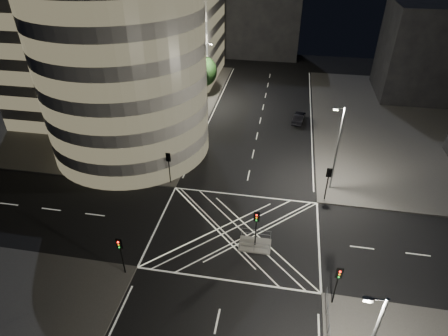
% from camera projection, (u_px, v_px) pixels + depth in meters
% --- Properties ---
extents(ground, '(120.00, 120.00, 0.00)m').
position_uv_depth(ground, '(236.00, 232.00, 37.02)').
color(ground, black).
rests_on(ground, ground).
extents(sidewalk_far_left, '(42.00, 42.00, 0.15)m').
position_uv_depth(sidewalk_far_left, '(91.00, 102.00, 63.30)').
color(sidewalk_far_left, '#4C4947').
rests_on(sidewalk_far_left, ground).
extents(central_island, '(3.00, 2.00, 0.15)m').
position_uv_depth(central_island, '(255.00, 245.00, 35.46)').
color(central_island, slate).
rests_on(central_island, ground).
extents(office_tower_curved, '(30.00, 29.00, 27.20)m').
position_uv_depth(office_tower_curved, '(101.00, 41.00, 48.35)').
color(office_tower_curved, '#999590').
rests_on(office_tower_curved, sidewalk_far_left).
extents(office_block_rear, '(24.00, 16.00, 22.00)m').
position_uv_depth(office_block_rear, '(152.00, 15.00, 68.42)').
color(office_block_rear, '#999590').
rests_on(office_block_rear, sidewalk_far_left).
extents(building_right_far, '(14.00, 12.00, 15.00)m').
position_uv_depth(building_right_far, '(428.00, 51.00, 61.76)').
color(building_right_far, black).
rests_on(building_right_far, sidewalk_far_right).
extents(building_far_end, '(18.00, 8.00, 18.00)m').
position_uv_depth(building_far_end, '(258.00, 13.00, 80.11)').
color(building_far_end, black).
rests_on(building_far_end, ground).
extents(tree_a, '(3.92, 3.92, 6.77)m').
position_uv_depth(tree_a, '(159.00, 138.00, 43.33)').
color(tree_a, black).
rests_on(tree_a, sidewalk_far_left).
extents(tree_b, '(4.35, 4.35, 7.01)m').
position_uv_depth(tree_b, '(174.00, 116.00, 48.25)').
color(tree_b, black).
rests_on(tree_b, sidewalk_far_left).
extents(tree_c, '(4.64, 4.64, 7.68)m').
position_uv_depth(tree_c, '(185.00, 94.00, 52.89)').
color(tree_c, black).
rests_on(tree_c, sidewalk_far_left).
extents(tree_d, '(4.31, 4.31, 7.70)m').
position_uv_depth(tree_d, '(195.00, 78.00, 57.68)').
color(tree_d, black).
rests_on(tree_d, sidewalk_far_left).
extents(tree_e, '(4.36, 4.36, 6.76)m').
position_uv_depth(tree_e, '(204.00, 71.00, 63.13)').
color(tree_e, black).
rests_on(tree_e, sidewalk_far_left).
extents(traffic_signal_fl, '(0.55, 0.22, 4.00)m').
position_uv_depth(traffic_signal_fl, '(169.00, 162.00, 42.25)').
color(traffic_signal_fl, black).
rests_on(traffic_signal_fl, sidewalk_far_left).
extents(traffic_signal_nl, '(0.55, 0.22, 4.00)m').
position_uv_depth(traffic_signal_nl, '(120.00, 250.00, 31.11)').
color(traffic_signal_nl, black).
rests_on(traffic_signal_nl, sidewalk_near_left).
extents(traffic_signal_fr, '(0.55, 0.22, 4.00)m').
position_uv_depth(traffic_signal_fr, '(328.00, 178.00, 39.70)').
color(traffic_signal_fr, black).
rests_on(traffic_signal_fr, sidewalk_far_right).
extents(traffic_signal_nr, '(0.55, 0.22, 4.00)m').
position_uv_depth(traffic_signal_nr, '(338.00, 279.00, 28.56)').
color(traffic_signal_nr, black).
rests_on(traffic_signal_nr, sidewalk_near_right).
extents(traffic_signal_island, '(0.55, 0.22, 4.00)m').
position_uv_depth(traffic_signal_island, '(256.00, 223.00, 33.88)').
color(traffic_signal_island, black).
rests_on(traffic_signal_island, central_island).
extents(street_lamp_left_near, '(1.25, 0.25, 10.00)m').
position_uv_depth(street_lamp_left_near, '(175.00, 121.00, 45.14)').
color(street_lamp_left_near, slate).
rests_on(street_lamp_left_near, sidewalk_far_left).
extents(street_lamp_left_far, '(1.25, 0.25, 10.00)m').
position_uv_depth(street_lamp_left_far, '(206.00, 71.00, 59.88)').
color(street_lamp_left_far, slate).
rests_on(street_lamp_left_far, sidewalk_far_left).
extents(street_lamp_right_far, '(1.25, 0.25, 10.00)m').
position_uv_depth(street_lamp_right_far, '(337.00, 147.00, 39.95)').
color(street_lamp_right_far, slate).
rests_on(street_lamp_right_far, sidewalk_far_right).
extents(railing_island_south, '(2.80, 0.06, 1.10)m').
position_uv_depth(railing_island_south, '(254.00, 247.00, 34.38)').
color(railing_island_south, slate).
rests_on(railing_island_south, central_island).
extents(railing_island_north, '(2.80, 0.06, 1.10)m').
position_uv_depth(railing_island_north, '(256.00, 234.00, 35.85)').
color(railing_island_north, slate).
rests_on(railing_island_north, central_island).
extents(sedan, '(2.13, 4.44, 1.41)m').
position_uv_depth(sedan, '(299.00, 118.00, 56.69)').
color(sedan, black).
rests_on(sedan, ground).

